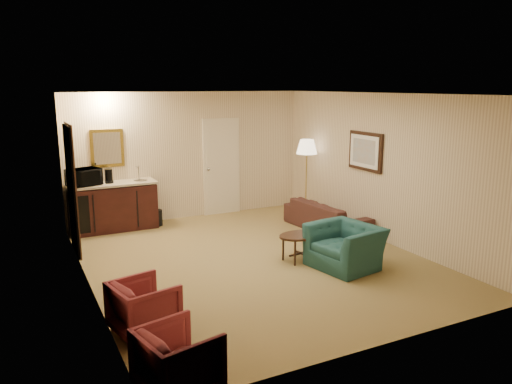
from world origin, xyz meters
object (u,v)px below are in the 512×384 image
sofa (327,211)px  coffee_maker (109,176)px  waste_bin (156,218)px  coffee_table (301,247)px  floor_lamp (306,178)px  rose_chair_near (144,304)px  teal_armchair (345,239)px  wetbar_cabinet (113,206)px  microwave (84,175)px  rose_chair_far (178,357)px

sofa → coffee_maker: bearing=58.4°
waste_bin → coffee_maker: 1.23m
coffee_table → floor_lamp: size_ratio=0.45×
sofa → coffee_maker: coffee_maker is taller
floor_lamp → coffee_maker: 3.98m
rose_chair_near → coffee_maker: coffee_maker is taller
teal_armchair → coffee_table: size_ratio=1.35×
sofa → coffee_table: (-1.34, -1.23, -0.15)m
wetbar_cabinet → teal_armchair: 4.55m
rose_chair_near → microwave: (0.00, 4.25, 0.78)m
rose_chair_far → waste_bin: size_ratio=2.13×
rose_chair_near → coffee_maker: size_ratio=2.52×
teal_armchair → waste_bin: (-1.95, 3.55, -0.28)m
rose_chair_near → waste_bin: (1.30, 4.22, -0.18)m
wetbar_cabinet → rose_chair_far: bearing=-95.2°
floor_lamp → waste_bin: bearing=167.2°
sofa → rose_chair_far: (-4.16, -3.69, -0.03)m
sofa → microwave: bearing=61.4°
teal_armchair → microwave: microwave is taller
wetbar_cabinet → microwave: (-0.50, -0.04, 0.65)m
wetbar_cabinet → rose_chair_near: 4.32m
rose_chair_near → wetbar_cabinet: bearing=-19.5°
microwave → coffee_maker: size_ratio=2.15×
coffee_table → sofa: bearing=42.6°
rose_chair_far → microwave: (0.00, 5.48, 0.78)m
sofa → teal_armchair: bearing=148.0°
wetbar_cabinet → microwave: bearing=-175.7°
wetbar_cabinet → coffee_table: (2.32, -3.05, -0.25)m
sofa → coffee_table: bearing=127.3°
wetbar_cabinet → floor_lamp: floor_lamp is taller
wetbar_cabinet → teal_armchair: wetbar_cabinet is taller
floor_lamp → microwave: size_ratio=2.89×
rose_chair_far → coffee_maker: bearing=-17.6°
coffee_table → waste_bin: size_ratio=2.36×
microwave → coffee_maker: 0.46m
floor_lamp → rose_chair_far: bearing=-132.4°
rose_chair_far → rose_chair_near: bearing=-12.9°
sofa → floor_lamp: floor_lamp is taller
floor_lamp → waste_bin: (-3.05, 0.69, -0.66)m
wetbar_cabinet → coffee_table: wetbar_cabinet is taller
coffee_table → floor_lamp: 2.82m
rose_chair_far → coffee_maker: coffee_maker is taller
waste_bin → rose_chair_near: bearing=-107.1°
wetbar_cabinet → rose_chair_near: size_ratio=2.46×
wetbar_cabinet → waste_bin: 0.86m
teal_armchair → coffee_table: bearing=-152.8°
wetbar_cabinet → teal_armchair: (2.75, -3.62, -0.02)m
sofa → rose_chair_near: (-4.16, -2.46, -0.03)m
sofa → floor_lamp: 1.18m
teal_armchair → rose_chair_far: teal_armchair is taller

